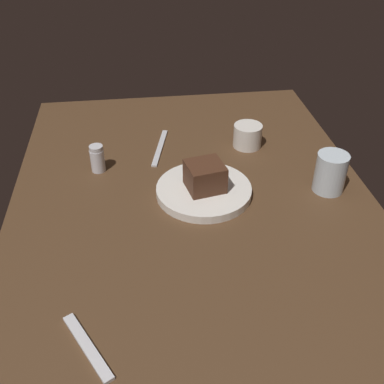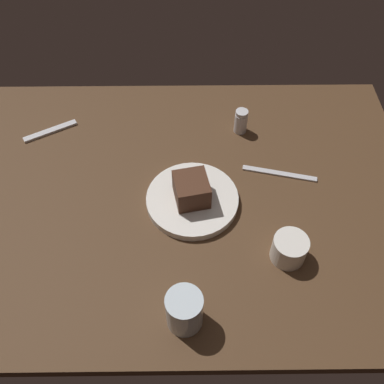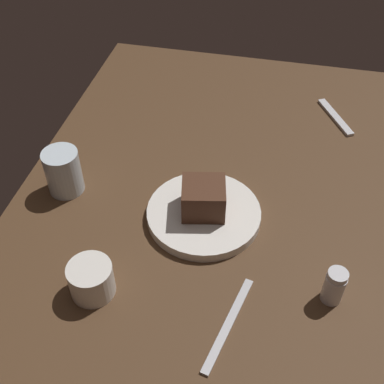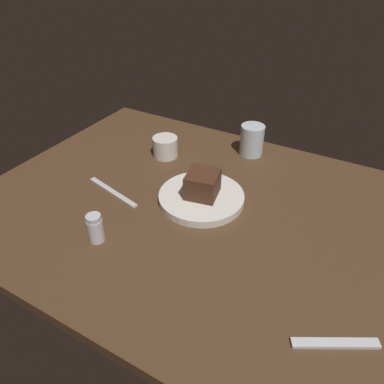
{
  "view_description": "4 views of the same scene",
  "coord_description": "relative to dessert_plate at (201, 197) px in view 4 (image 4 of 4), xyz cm",
  "views": [
    {
      "loc": [
        82.45,
        -11.18,
        66.58
      ],
      "look_at": [
        -1.56,
        -0.36,
        5.47
      ],
      "focal_mm": 42.99,
      "sensor_mm": 36.0,
      "label": 1
    },
    {
      "loc": [
        -3.07,
        64.2,
        86.39
      ],
      "look_at": [
        -3.69,
        3.46,
        7.99
      ],
      "focal_mm": 39.75,
      "sensor_mm": 36.0,
      "label": 2
    },
    {
      "loc": [
        -69.18,
        -9.47,
        75.32
      ],
      "look_at": [
        -3.14,
        5.22,
        8.9
      ],
      "focal_mm": 46.57,
      "sensor_mm": 36.0,
      "label": 3
    },
    {
      "loc": [
        31.68,
        -64.82,
        60.48
      ],
      "look_at": [
        -4.57,
        -0.83,
        7.65
      ],
      "focal_mm": 34.08,
      "sensor_mm": 36.0,
      "label": 4
    }
  ],
  "objects": [
    {
      "name": "dining_table",
      "position": [
        3.77,
        -2.72,
        -2.5
      ],
      "size": [
        120.0,
        84.0,
        3.0
      ],
      "primitive_type": "cube",
      "color": "#4C331E",
      "rests_on": "ground"
    },
    {
      "name": "coffee_cup",
      "position": [
        -20.86,
        15.11,
        2.12
      ],
      "size": [
        7.68,
        7.68,
        6.24
      ],
      "primitive_type": "cylinder",
      "color": "silver",
      "rests_on": "dining_table"
    },
    {
      "name": "butter_knife",
      "position": [
        -22.46,
        -8.72,
        -0.75
      ],
      "size": [
        18.82,
        5.71,
        0.5
      ],
      "primitive_type": "cube",
      "rotation": [
        0.0,
        0.0,
        2.91
      ],
      "color": "silver",
      "rests_on": "dining_table"
    },
    {
      "name": "water_glass",
      "position": [
        1.85,
        29.47,
        3.77
      ],
      "size": [
        7.29,
        7.29,
        9.54
      ],
      "primitive_type": "cylinder",
      "color": "silver",
      "rests_on": "dining_table"
    },
    {
      "name": "dessert_plate",
      "position": [
        0.0,
        0.0,
        0.0
      ],
      "size": [
        22.3,
        22.3,
        2.0
      ],
      "primitive_type": "cylinder",
      "color": "white",
      "rests_on": "dining_table"
    },
    {
      "name": "chocolate_cake_slice",
      "position": [
        0.21,
        0.17,
        4.18
      ],
      "size": [
        9.25,
        9.6,
        6.37
      ],
      "primitive_type": "cube",
      "rotation": [
        0.0,
        0.0,
        1.77
      ],
      "color": "#472819",
      "rests_on": "dessert_plate"
    },
    {
      "name": "dessert_spoon",
      "position": [
        39.3,
        -24.78,
        -0.65
      ],
      "size": [
        13.98,
        8.87,
        0.7
      ],
      "primitive_type": "cube",
      "rotation": [
        0.0,
        0.0,
        0.51
      ],
      "color": "silver",
      "rests_on": "dining_table"
    },
    {
      "name": "salt_shaker",
      "position": [
        -13.57,
        -24.82,
        2.47
      ],
      "size": [
        3.57,
        3.57,
        7.04
      ],
      "color": "silver",
      "rests_on": "dining_table"
    }
  ]
}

